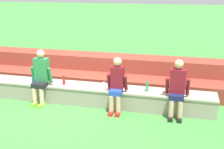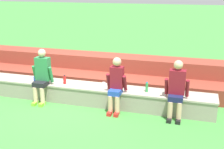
# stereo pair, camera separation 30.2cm
# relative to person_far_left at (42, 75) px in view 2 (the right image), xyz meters

# --- Properties ---
(ground_plane) EXTENTS (80.00, 80.00, 0.00)m
(ground_plane) POSITION_rel_person_far_left_xyz_m (0.61, -0.02, -0.72)
(ground_plane) COLOR #428E3D
(stone_seating_wall) EXTENTS (7.32, 0.63, 0.47)m
(stone_seating_wall) POSITION_rel_person_far_left_xyz_m (0.61, 0.28, -0.47)
(stone_seating_wall) COLOR gray
(stone_seating_wall) RESTS_ON ground
(brick_bleachers) EXTENTS (11.07, 1.50, 0.85)m
(brick_bleachers) POSITION_rel_person_far_left_xyz_m (0.61, 1.80, -0.37)
(brick_bleachers) COLOR brown
(brick_bleachers) RESTS_ON ground
(person_far_left) EXTENTS (0.54, 0.54, 1.38)m
(person_far_left) POSITION_rel_person_far_left_xyz_m (0.00, 0.00, 0.00)
(person_far_left) COLOR beige
(person_far_left) RESTS_ON ground
(person_left_of_center) EXTENTS (0.48, 0.52, 1.31)m
(person_left_of_center) POSITION_rel_person_far_left_xyz_m (1.96, -0.05, -0.04)
(person_left_of_center) COLOR #DBAD89
(person_left_of_center) RESTS_ON ground
(person_center) EXTENTS (0.54, 0.51, 1.34)m
(person_center) POSITION_rel_person_far_left_xyz_m (3.35, -0.01, -0.01)
(person_center) COLOR #DBAD89
(person_center) RESTS_ON ground
(water_bottle_near_right) EXTENTS (0.06, 0.06, 0.25)m
(water_bottle_near_right) POSITION_rel_person_far_left_xyz_m (2.64, 0.24, -0.14)
(water_bottle_near_right) COLOR green
(water_bottle_near_right) RESTS_ON stone_seating_wall
(water_bottle_mid_left) EXTENTS (0.07, 0.07, 0.23)m
(water_bottle_mid_left) POSITION_rel_person_far_left_xyz_m (0.52, 0.22, -0.15)
(water_bottle_mid_left) COLOR red
(water_bottle_mid_left) RESTS_ON stone_seating_wall
(plastic_cup_middle) EXTENTS (0.08, 0.08, 0.12)m
(plastic_cup_middle) POSITION_rel_person_far_left_xyz_m (-0.35, 0.23, -0.20)
(plastic_cup_middle) COLOR blue
(plastic_cup_middle) RESTS_ON stone_seating_wall
(plastic_cup_left_end) EXTENTS (0.08, 0.08, 0.11)m
(plastic_cup_left_end) POSITION_rel_person_far_left_xyz_m (1.54, 0.33, -0.20)
(plastic_cup_left_end) COLOR white
(plastic_cup_left_end) RESTS_ON stone_seating_wall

